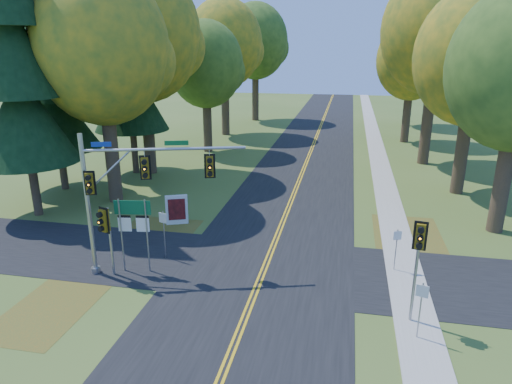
% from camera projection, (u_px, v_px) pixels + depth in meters
% --- Properties ---
extents(ground, '(160.00, 160.00, 0.00)m').
position_uv_depth(ground, '(256.00, 289.00, 18.96)').
color(ground, '#3F581F').
rests_on(ground, ground).
extents(road_main, '(8.00, 160.00, 0.02)m').
position_uv_depth(road_main, '(256.00, 289.00, 18.96)').
color(road_main, black).
rests_on(road_main, ground).
extents(road_cross, '(60.00, 6.00, 0.02)m').
position_uv_depth(road_cross, '(265.00, 267.00, 20.82)').
color(road_cross, black).
rests_on(road_cross, ground).
extents(centerline_left, '(0.10, 160.00, 0.01)m').
position_uv_depth(centerline_left, '(254.00, 288.00, 18.97)').
color(centerline_left, gold).
rests_on(centerline_left, road_main).
extents(centerline_right, '(0.10, 160.00, 0.01)m').
position_uv_depth(centerline_right, '(259.00, 289.00, 18.93)').
color(centerline_right, gold).
rests_on(centerline_right, road_main).
extents(sidewalk_east, '(1.60, 160.00, 0.06)m').
position_uv_depth(sidewalk_east, '(412.00, 304.00, 17.78)').
color(sidewalk_east, '#9E998E').
rests_on(sidewalk_east, ground).
extents(leaf_patch_w_near, '(4.00, 6.00, 0.00)m').
position_uv_depth(leaf_patch_w_near, '(150.00, 238.00, 23.92)').
color(leaf_patch_w_near, brown).
rests_on(leaf_patch_w_near, ground).
extents(leaf_patch_e, '(3.50, 8.00, 0.00)m').
position_uv_depth(leaf_patch_e, '(410.00, 244.00, 23.27)').
color(leaf_patch_e, brown).
rests_on(leaf_patch_e, ground).
extents(leaf_patch_w_far, '(3.00, 5.00, 0.00)m').
position_uv_depth(leaf_patch_w_far, '(51.00, 308.00, 17.58)').
color(leaf_patch_w_far, brown).
rests_on(leaf_patch_w_far, ground).
extents(tree_w_a, '(8.00, 8.00, 14.15)m').
position_uv_depth(tree_w_a, '(103.00, 48.00, 26.90)').
color(tree_w_a, '#38281C').
rests_on(tree_w_a, ground).
extents(tree_w_b, '(8.60, 8.60, 15.38)m').
position_uv_depth(tree_w_b, '(143.00, 35.00, 33.18)').
color(tree_w_b, '#38281C').
rests_on(tree_w_b, ground).
extents(tree_e_b, '(7.60, 7.60, 13.33)m').
position_uv_depth(tree_e_b, '(476.00, 58.00, 28.69)').
color(tree_e_b, '#38281C').
rests_on(tree_e_b, ground).
extents(tree_w_c, '(6.80, 6.80, 11.91)m').
position_uv_depth(tree_w_c, '(206.00, 65.00, 41.14)').
color(tree_w_c, '#38281C').
rests_on(tree_w_c, ground).
extents(tree_e_c, '(8.80, 8.80, 15.79)m').
position_uv_depth(tree_e_c, '(438.00, 32.00, 35.92)').
color(tree_e_c, '#38281C').
rests_on(tree_e_c, ground).
extents(tree_w_d, '(8.20, 8.20, 14.56)m').
position_uv_depth(tree_w_d, '(225.00, 44.00, 48.82)').
color(tree_w_d, '#38281C').
rests_on(tree_w_d, ground).
extents(tree_e_d, '(7.00, 7.00, 12.32)m').
position_uv_depth(tree_e_d, '(413.00, 60.00, 45.34)').
color(tree_e_d, '#38281C').
rests_on(tree_e_d, ground).
extents(tree_w_e, '(8.40, 8.40, 14.97)m').
position_uv_depth(tree_w_e, '(256.00, 42.00, 58.67)').
color(tree_w_e, '#38281C').
rests_on(tree_w_e, ground).
extents(tree_e_e, '(7.80, 7.80, 13.74)m').
position_uv_depth(tree_e_e, '(413.00, 49.00, 54.81)').
color(tree_e_e, '#38281C').
rests_on(tree_e_e, ground).
extents(pine_a, '(5.60, 5.60, 19.48)m').
position_uv_depth(pine_a, '(14.00, 55.00, 24.47)').
color(pine_a, '#38281C').
rests_on(pine_a, ground).
extents(pine_b, '(5.60, 5.60, 17.31)m').
position_uv_depth(pine_b, '(50.00, 69.00, 29.73)').
color(pine_b, '#38281C').
rests_on(pine_b, ground).
extents(pine_c, '(5.60, 5.60, 20.56)m').
position_uv_depth(pine_c, '(126.00, 45.00, 33.36)').
color(pine_c, '#38281C').
rests_on(pine_c, ground).
extents(traffic_mast, '(6.65, 2.36, 6.27)m').
position_uv_depth(traffic_mast, '(127.00, 185.00, 19.19)').
color(traffic_mast, '#9B9EA3').
rests_on(traffic_mast, ground).
extents(east_signal_pole, '(0.46, 0.54, 4.01)m').
position_uv_depth(east_signal_pole, '(419.00, 247.00, 15.66)').
color(east_signal_pole, gray).
rests_on(east_signal_pole, ground).
extents(ped_signal_pole, '(0.49, 0.59, 3.21)m').
position_uv_depth(ped_signal_pole, '(105.00, 226.00, 19.27)').
color(ped_signal_pole, '#999CA1').
rests_on(ped_signal_pole, ground).
extents(route_sign_cluster, '(1.58, 0.30, 3.41)m').
position_uv_depth(route_sign_cluster, '(133.00, 221.00, 19.76)').
color(route_sign_cluster, gray).
rests_on(route_sign_cluster, ground).
extents(info_kiosk, '(1.20, 0.63, 1.71)m').
position_uv_depth(info_kiosk, '(177.00, 210.00, 25.59)').
color(info_kiosk, silver).
rests_on(info_kiosk, ground).
extents(reg_sign_e_north, '(0.37, 0.15, 1.99)m').
position_uv_depth(reg_sign_e_north, '(397.00, 243.00, 20.08)').
color(reg_sign_e_north, gray).
rests_on(reg_sign_e_north, ground).
extents(reg_sign_e_south, '(0.40, 0.15, 2.15)m').
position_uv_depth(reg_sign_e_south, '(421.00, 301.00, 15.31)').
color(reg_sign_e_south, gray).
rests_on(reg_sign_e_south, ground).
extents(reg_sign_w, '(0.44, 0.17, 2.36)m').
position_uv_depth(reg_sign_w, '(164.00, 226.00, 21.23)').
color(reg_sign_w, gray).
rests_on(reg_sign_w, ground).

